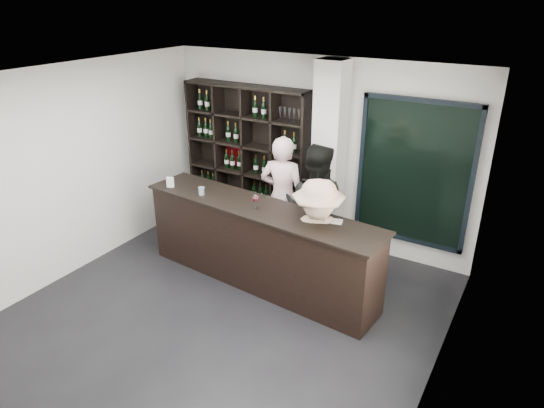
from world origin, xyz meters
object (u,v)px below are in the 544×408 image
Objects in this scene: customer at (317,244)px; taster_black at (315,208)px; tasting_counter at (259,245)px; wine_shelf at (247,159)px; taster_pink at (282,197)px.

taster_black is at bearing 93.37° from customer.
customer is at bearing 2.10° from tasting_counter.
wine_shelf reaches higher than taster_pink.
taster_black reaches higher than customer.
taster_pink is at bearing -30.59° from wine_shelf.
wine_shelf is 1.96m from tasting_counter.
taster_black is (0.59, -0.12, 0.00)m from taster_pink.
customer is (0.87, -0.05, 0.28)m from tasting_counter.
taster_pink is at bearing 104.34° from tasting_counter.
tasting_counter is 1.86× the size of taster_black.
wine_shelf is 1.19m from taster_pink.
tasting_counter is at bearing 88.17° from taster_pink.
wine_shelf is at bearing 118.64° from customer.
wine_shelf is 1.28× the size of taster_pink.
taster_pink is 0.60m from taster_black.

